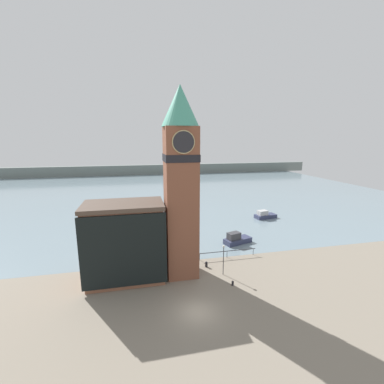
{
  "coord_description": "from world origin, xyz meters",
  "views": [
    {
      "loc": [
        -5.63,
        -23.26,
        17.83
      ],
      "look_at": [
        0.81,
        6.26,
        11.65
      ],
      "focal_mm": 24.0,
      "sensor_mm": 36.0,
      "label": 1
    }
  ],
  "objects_px": {
    "pier_building": "(125,242)",
    "mooring_bollard_far": "(233,283)",
    "clock_tower": "(181,180)",
    "lamp_post": "(224,254)",
    "boat_near": "(237,239)",
    "mooring_bollard_near": "(206,264)",
    "boat_far": "(265,215)"
  },
  "relations": [
    {
      "from": "pier_building",
      "to": "mooring_bollard_far",
      "type": "height_order",
      "value": "pier_building"
    },
    {
      "from": "clock_tower",
      "to": "lamp_post",
      "type": "height_order",
      "value": "clock_tower"
    },
    {
      "from": "boat_near",
      "to": "mooring_bollard_near",
      "type": "bearing_deg",
      "value": -153.67
    },
    {
      "from": "clock_tower",
      "to": "mooring_bollard_near",
      "type": "distance_m",
      "value": 13.02
    },
    {
      "from": "mooring_bollard_near",
      "to": "pier_building",
      "type": "bearing_deg",
      "value": -176.02
    },
    {
      "from": "boat_near",
      "to": "boat_far",
      "type": "bearing_deg",
      "value": 28.85
    },
    {
      "from": "pier_building",
      "to": "lamp_post",
      "type": "xyz_separation_m",
      "value": [
        12.64,
        -1.75,
        -2.18
      ]
    },
    {
      "from": "boat_far",
      "to": "mooring_bollard_far",
      "type": "bearing_deg",
      "value": -134.05
    },
    {
      "from": "boat_near",
      "to": "lamp_post",
      "type": "height_order",
      "value": "lamp_post"
    },
    {
      "from": "boat_far",
      "to": "boat_near",
      "type": "bearing_deg",
      "value": -142.77
    },
    {
      "from": "mooring_bollard_near",
      "to": "boat_far",
      "type": "bearing_deg",
      "value": 45.26
    },
    {
      "from": "boat_near",
      "to": "clock_tower",
      "type": "bearing_deg",
      "value": -161.63
    },
    {
      "from": "clock_tower",
      "to": "pier_building",
      "type": "bearing_deg",
      "value": 178.63
    },
    {
      "from": "clock_tower",
      "to": "boat_far",
      "type": "bearing_deg",
      "value": 41.55
    },
    {
      "from": "boat_near",
      "to": "mooring_bollard_far",
      "type": "distance_m",
      "value": 13.54
    },
    {
      "from": "boat_far",
      "to": "mooring_bollard_far",
      "type": "xyz_separation_m",
      "value": [
        -17.46,
        -24.85,
        -0.35
      ]
    },
    {
      "from": "boat_near",
      "to": "mooring_bollard_far",
      "type": "xyz_separation_m",
      "value": [
        -5.49,
        -12.37,
        -0.42
      ]
    },
    {
      "from": "mooring_bollard_far",
      "to": "boat_near",
      "type": "bearing_deg",
      "value": 66.07
    },
    {
      "from": "clock_tower",
      "to": "lamp_post",
      "type": "relative_size",
      "value": 5.78
    },
    {
      "from": "clock_tower",
      "to": "lamp_post",
      "type": "xyz_separation_m",
      "value": [
        5.39,
        -1.57,
        -9.96
      ]
    },
    {
      "from": "boat_near",
      "to": "mooring_bollard_near",
      "type": "distance_m",
      "value": 10.3
    },
    {
      "from": "boat_far",
      "to": "mooring_bollard_near",
      "type": "bearing_deg",
      "value": -143.7
    },
    {
      "from": "boat_near",
      "to": "boat_far",
      "type": "distance_m",
      "value": 17.29
    },
    {
      "from": "clock_tower",
      "to": "boat_near",
      "type": "relative_size",
      "value": 4.57
    },
    {
      "from": "boat_near",
      "to": "boat_far",
      "type": "height_order",
      "value": "boat_near"
    },
    {
      "from": "lamp_post",
      "to": "mooring_bollard_far",
      "type": "bearing_deg",
      "value": -83.57
    },
    {
      "from": "mooring_bollard_far",
      "to": "clock_tower",
      "type": "bearing_deg",
      "value": 142.83
    },
    {
      "from": "lamp_post",
      "to": "pier_building",
      "type": "bearing_deg",
      "value": 172.13
    },
    {
      "from": "pier_building",
      "to": "mooring_bollard_near",
      "type": "xyz_separation_m",
      "value": [
        11.0,
        0.76,
        -4.66
      ]
    },
    {
      "from": "clock_tower",
      "to": "mooring_bollard_far",
      "type": "xyz_separation_m",
      "value": [
        5.7,
        -4.32,
        -12.54
      ]
    },
    {
      "from": "pier_building",
      "to": "lamp_post",
      "type": "bearing_deg",
      "value": -7.87
    },
    {
      "from": "boat_near",
      "to": "mooring_bollard_far",
      "type": "bearing_deg",
      "value": -131.28
    }
  ]
}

